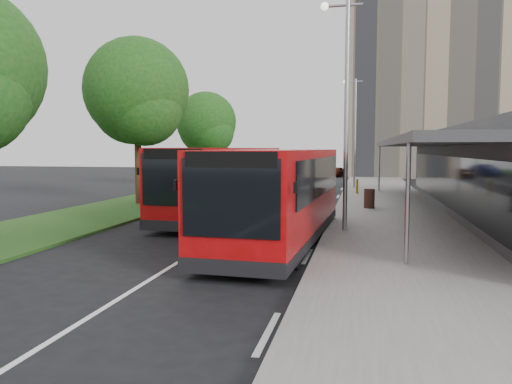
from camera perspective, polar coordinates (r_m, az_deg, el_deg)
ground at (r=16.85m, az=-4.66°, el=-5.42°), size 120.00×120.00×0.00m
pavement at (r=36.01m, az=13.95°, el=0.12°), size 5.00×80.00×0.15m
grass_verge at (r=37.87m, az=-6.11°, el=0.44°), size 5.00×80.00×0.10m
lane_centre_line at (r=31.38m, az=3.23°, el=-0.56°), size 0.12×70.00×0.01m
kerb_dashes at (r=35.03m, az=9.59°, el=-0.04°), size 0.12×56.00×0.01m
office_block at (r=58.90m, az=21.37°, el=10.47°), size 22.00×12.00×18.00m
station_building at (r=24.65m, az=26.33°, el=2.15°), size 7.70×26.00×4.00m
tree_mid at (r=27.70m, az=-13.43°, el=10.47°), size 5.54×5.54×8.90m
tree_far at (r=38.80m, az=-5.70°, el=7.52°), size 4.60×4.60×7.38m
lamp_post_near at (r=17.96m, az=10.04°, el=10.27°), size 1.44×0.28×8.00m
lamp_post_far at (r=37.91m, az=11.13°, el=7.44°), size 1.44×0.28×8.00m
bus_main at (r=16.04m, az=2.79°, el=-0.38°), size 3.20×10.72×3.00m
bus_second at (r=22.04m, az=-3.60°, el=1.16°), size 3.33×10.96×3.07m
litter_bin at (r=24.88m, az=12.82°, el=-0.72°), size 0.55×0.55×0.93m
bollard at (r=32.81m, az=11.48°, el=0.65°), size 0.17×0.17×0.92m
car_near at (r=54.63m, az=9.17°, el=2.31°), size 2.13×3.37×1.07m
car_far at (r=59.13m, az=6.36°, el=2.67°), size 2.89×4.28×1.33m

